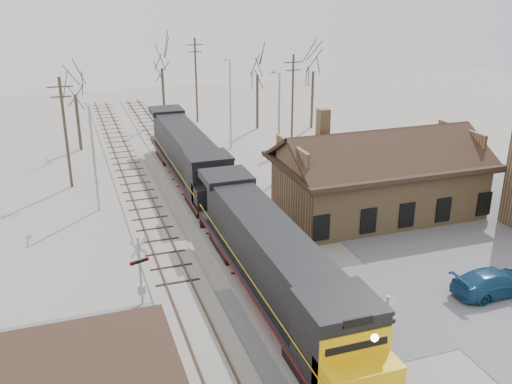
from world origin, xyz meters
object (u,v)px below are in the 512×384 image
at_px(depot, 378,182).
at_px(locomotive_lead, 277,268).
at_px(parked_car, 495,282).
at_px(locomotive_trailing, 188,156).

xyz_separation_m(depot, locomotive_lead, (-11.99, -10.28, 0.03)).
distance_m(depot, parked_car, 12.90).
height_order(depot, locomotive_lead, depot).
bearing_deg(depot, locomotive_trailing, 137.79).
relative_size(depot, locomotive_lead, 0.73).
height_order(locomotive_lead, parked_car, locomotive_lead).
bearing_deg(depot, parked_car, -89.56).
relative_size(depot, parked_car, 2.99).
bearing_deg(parked_car, depot, -0.46).
height_order(depot, locomotive_trailing, depot).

